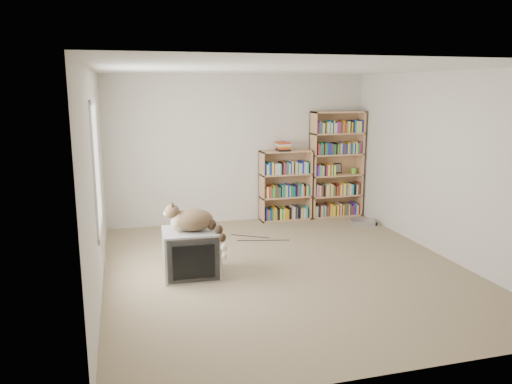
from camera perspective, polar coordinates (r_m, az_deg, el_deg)
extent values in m
cube|color=tan|center=(6.48, 3.39, -8.77)|extent=(4.50, 5.00, 0.01)
cube|color=silver|center=(8.53, -1.89, 4.91)|extent=(4.50, 0.02, 2.50)
cube|color=silver|center=(3.93, 15.37, -3.81)|extent=(4.50, 0.02, 2.50)
cube|color=silver|center=(5.84, -17.87, 1.11)|extent=(0.02, 5.00, 2.50)
cube|color=silver|center=(7.19, 20.78, 2.84)|extent=(0.02, 5.00, 2.50)
cube|color=white|center=(6.07, 3.69, 13.90)|extent=(4.50, 5.00, 0.02)
cube|color=white|center=(6.01, -17.77, 2.86)|extent=(0.02, 1.22, 1.52)
cube|color=#969799|center=(6.22, -7.43, -6.92)|extent=(0.69, 0.63, 0.58)
cube|color=black|center=(5.95, -7.13, -7.79)|extent=(0.61, 0.05, 0.53)
cube|color=black|center=(5.93, -7.11, -7.96)|extent=(0.49, 0.03, 0.41)
cube|color=black|center=(6.34, -7.55, -6.64)|extent=(0.41, 0.35, 0.35)
ellipsoid|color=#332314|center=(6.07, -7.26, -3.18)|extent=(0.53, 0.37, 0.27)
ellipsoid|color=#332314|center=(6.08, -6.04, -3.23)|extent=(0.25, 0.27, 0.20)
ellipsoid|color=tan|center=(6.05, -8.82, -3.39)|extent=(0.21, 0.21, 0.23)
ellipsoid|color=#332314|center=(6.03, -9.57, -2.21)|extent=(0.19, 0.18, 0.17)
sphere|color=beige|center=(6.03, -10.21, -2.46)|extent=(0.07, 0.07, 0.07)
cone|color=black|center=(5.97, -9.54, -1.57)|extent=(0.07, 0.08, 0.09)
cone|color=black|center=(6.07, -9.55, -1.36)|extent=(0.07, 0.08, 0.09)
cube|color=tan|center=(8.81, 6.47, 3.01)|extent=(0.02, 0.30, 1.88)
cube|color=tan|center=(9.18, 11.78, 3.19)|extent=(0.03, 0.30, 1.88)
cube|color=tan|center=(9.11, 8.83, 3.24)|extent=(0.94, 0.03, 1.88)
cube|color=tan|center=(8.89, 9.38, 9.01)|extent=(0.94, 0.30, 0.02)
cube|color=tan|center=(9.17, 8.99, -2.62)|extent=(0.94, 0.30, 0.03)
cube|color=tan|center=(9.08, 9.07, -0.36)|extent=(0.94, 0.30, 0.03)
cube|color=tan|center=(9.01, 9.14, 1.94)|extent=(0.94, 0.30, 0.02)
cube|color=tan|center=(8.96, 9.22, 4.28)|extent=(0.94, 0.30, 0.02)
cube|color=tan|center=(8.92, 9.30, 6.63)|extent=(0.94, 0.30, 0.02)
cube|color=#B73818|center=(9.14, 9.01, -1.96)|extent=(0.86, 0.24, 0.19)
cube|color=#1A25A9|center=(9.06, 9.09, 0.31)|extent=(0.86, 0.24, 0.19)
cube|color=#157741|center=(9.00, 9.17, 2.62)|extent=(0.86, 0.24, 0.19)
cube|color=beige|center=(8.95, 9.24, 4.96)|extent=(0.86, 0.24, 0.19)
cube|color=black|center=(8.91, 9.32, 7.32)|extent=(0.86, 0.24, 0.19)
cube|color=tan|center=(8.57, 0.64, 0.62)|extent=(0.03, 0.30, 1.22)
cube|color=tan|center=(8.84, 6.04, 0.90)|extent=(0.02, 0.30, 1.22)
cube|color=tan|center=(8.82, 3.10, 0.93)|extent=(0.89, 0.03, 1.22)
cube|color=tan|center=(8.60, 3.43, 4.68)|extent=(0.89, 0.30, 0.02)
cube|color=tan|center=(8.83, 3.33, -3.05)|extent=(0.89, 0.30, 0.03)
cube|color=tan|center=(8.73, 3.37, -0.52)|extent=(0.89, 0.30, 0.03)
cube|color=tan|center=(8.66, 3.40, 2.06)|extent=(0.89, 0.30, 0.02)
cube|color=#B73818|center=(8.80, 3.34, -2.38)|extent=(0.81, 0.24, 0.19)
cube|color=#1A25A9|center=(8.71, 3.37, 0.17)|extent=(0.81, 0.24, 0.19)
cube|color=#157741|center=(8.64, 3.41, 2.76)|extent=(0.81, 0.24, 0.19)
cube|color=#B73818|center=(8.53, 3.09, 5.23)|extent=(0.22, 0.28, 0.15)
cylinder|color=#68C739|center=(9.15, 11.08, 2.42)|extent=(0.09, 0.09, 0.10)
cube|color=black|center=(9.12, 9.32, 2.71)|extent=(0.14, 0.05, 0.18)
cube|color=#ACADB1|center=(8.65, 12.04, -3.41)|extent=(0.44, 0.36, 0.09)
cube|color=silver|center=(6.50, -17.09, -6.25)|extent=(0.01, 0.08, 0.13)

